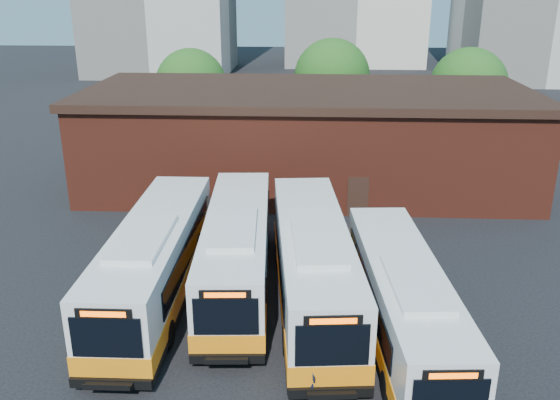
# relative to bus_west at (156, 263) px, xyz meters

# --- Properties ---
(ground) EXTENTS (220.00, 220.00, 0.00)m
(ground) POSITION_rel_bus_west_xyz_m (6.22, -4.03, -1.65)
(ground) COLOR black
(bus_west) EXTENTS (2.92, 13.38, 3.63)m
(bus_west) POSITION_rel_bus_west_xyz_m (0.00, 0.00, 0.00)
(bus_west) COLOR silver
(bus_west) RESTS_ON ground
(bus_midwest) EXTENTS (3.42, 13.06, 3.52)m
(bus_midwest) POSITION_rel_bus_west_xyz_m (3.30, 1.36, -0.05)
(bus_midwest) COLOR silver
(bus_midwest) RESTS_ON ground
(bus_mideast) EXTENTS (3.98, 13.64, 3.67)m
(bus_mideast) POSITION_rel_bus_west_xyz_m (6.64, -0.04, 0.02)
(bus_mideast) COLOR silver
(bus_mideast) RESTS_ON ground
(bus_east) EXTENTS (3.40, 12.43, 3.35)m
(bus_east) POSITION_rel_bus_west_xyz_m (9.97, -2.74, -0.13)
(bus_east) COLOR silver
(bus_east) RESTS_ON ground
(transit_worker) EXTENTS (0.50, 0.73, 1.91)m
(transit_worker) POSITION_rel_bus_west_xyz_m (6.62, -6.24, -0.69)
(transit_worker) COLOR black
(transit_worker) RESTS_ON ground
(depot_building) EXTENTS (28.60, 12.60, 6.40)m
(depot_building) POSITION_rel_bus_west_xyz_m (6.22, 15.97, 1.61)
(depot_building) COLOR maroon
(depot_building) RESTS_ON ground
(tree_west) EXTENTS (6.00, 6.00, 7.65)m
(tree_west) POSITION_rel_bus_west_xyz_m (-3.78, 27.97, 3.00)
(tree_west) COLOR #382314
(tree_west) RESTS_ON ground
(tree_mid) EXTENTS (6.56, 6.56, 8.36)m
(tree_mid) POSITION_rel_bus_west_xyz_m (8.22, 29.97, 3.43)
(tree_mid) COLOR #382314
(tree_mid) RESTS_ON ground
(tree_east) EXTENTS (6.24, 6.24, 7.96)m
(tree_east) POSITION_rel_bus_west_xyz_m (19.22, 26.97, 3.18)
(tree_east) COLOR #382314
(tree_east) RESTS_ON ground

